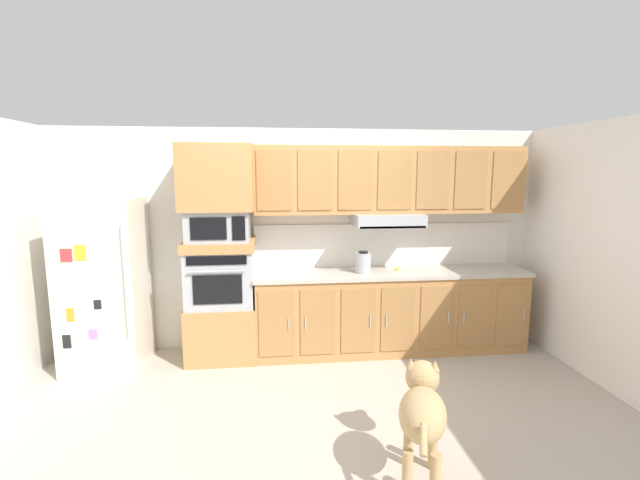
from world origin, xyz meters
TOP-DOWN VIEW (x-y plane):
  - ground_plane at (0.00, 0.00)m, footprint 9.60×9.60m
  - back_kitchen_wall at (0.00, 1.11)m, footprint 6.20×0.12m
  - side_panel_right at (2.80, 0.00)m, footprint 0.12×7.10m
  - refrigerator at (-2.07, 0.68)m, footprint 0.76×0.73m
  - oven_base_cabinet at (-0.90, 0.75)m, footprint 0.74×0.62m
  - built_in_oven at (-0.90, 0.75)m, footprint 0.70×0.62m
  - appliance_mid_shelf at (-0.90, 0.75)m, footprint 0.74×0.62m
  - microwave at (-0.90, 0.75)m, footprint 0.64×0.54m
  - appliance_upper_cabinet at (-0.90, 0.75)m, footprint 0.74×0.62m
  - lower_cabinet_run at (0.98, 0.75)m, footprint 3.02×0.63m
  - countertop_slab at (0.98, 0.75)m, footprint 3.06×0.64m
  - backsplash_panel at (0.98, 1.04)m, footprint 3.06×0.02m
  - upper_cabinet_with_hood at (0.98, 0.87)m, footprint 3.02×0.48m
  - screwdriver at (1.06, 0.78)m, footprint 0.16×0.16m
  - electric_kettle at (0.65, 0.70)m, footprint 0.17×0.17m
  - dog at (0.62, -1.34)m, footprint 0.45×0.91m

SIDE VIEW (x-z plane):
  - ground_plane at x=0.00m, z-range 0.00..0.00m
  - oven_base_cabinet at x=-0.90m, z-range 0.00..0.60m
  - lower_cabinet_run at x=0.98m, z-range 0.00..0.88m
  - dog at x=0.62m, z-range 0.12..0.83m
  - refrigerator at x=-2.07m, z-range 0.00..1.76m
  - countertop_slab at x=0.98m, z-range 0.88..0.92m
  - built_in_oven at x=-0.90m, z-range 0.60..1.20m
  - screwdriver at x=1.06m, z-range 0.92..0.95m
  - electric_kettle at x=0.65m, z-range 0.91..1.15m
  - backsplash_panel at x=0.98m, z-range 0.92..1.42m
  - back_kitchen_wall at x=0.00m, z-range 0.00..2.50m
  - side_panel_right at x=2.80m, z-range 0.00..2.50m
  - appliance_mid_shelf at x=-0.90m, z-range 1.20..1.30m
  - microwave at x=-0.90m, z-range 1.30..1.62m
  - upper_cabinet_with_hood at x=0.98m, z-range 1.46..2.34m
  - appliance_upper_cabinet at x=-0.90m, z-range 1.62..2.30m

